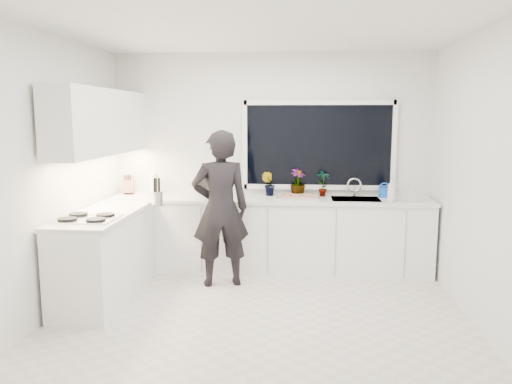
{
  "coord_description": "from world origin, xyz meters",
  "views": [
    {
      "loc": [
        0.36,
        -4.59,
        1.92
      ],
      "look_at": [
        -0.07,
        0.4,
        1.15
      ],
      "focal_mm": 35.0,
      "sensor_mm": 36.0,
      "label": 1
    }
  ],
  "objects": [
    {
      "name": "floor",
      "position": [
        0.0,
        0.0,
        -0.01
      ],
      "size": [
        4.0,
        3.5,
        0.02
      ],
      "primitive_type": "cube",
      "color": "beige",
      "rests_on": "ground"
    },
    {
      "name": "utensil_crock",
      "position": [
        -1.22,
        0.8,
        1.0
      ],
      "size": [
        0.14,
        0.14,
        0.16
      ],
      "primitive_type": "cylinder",
      "rotation": [
        0.0,
        0.0,
        -0.11
      ],
      "color": "silver",
      "rests_on": "countertop_left"
    },
    {
      "name": "upper_cabinets",
      "position": [
        -1.79,
        0.7,
        1.85
      ],
      "size": [
        0.34,
        2.1,
        0.7
      ],
      "primitive_type": "cube",
      "color": "white",
      "rests_on": "wall_left"
    },
    {
      "name": "base_cabinets_back",
      "position": [
        0.0,
        1.45,
        0.44
      ],
      "size": [
        3.92,
        0.58,
        0.88
      ],
      "primitive_type": "cube",
      "color": "white",
      "rests_on": "floor"
    },
    {
      "name": "paper_towel_roll",
      "position": [
        -1.48,
        1.55,
        1.05
      ],
      "size": [
        0.13,
        0.13,
        0.26
      ],
      "primitive_type": "cylinder",
      "rotation": [
        0.0,
        0.0,
        -0.21
      ],
      "color": "white",
      "rests_on": "countertop_back"
    },
    {
      "name": "picture_frame_large",
      "position": [
        -0.82,
        1.69,
        1.06
      ],
      "size": [
        0.21,
        0.09,
        0.28
      ],
      "primitive_type": "cube",
      "rotation": [
        0.0,
        0.0,
        -0.34
      ],
      "color": "black",
      "rests_on": "countertop_back"
    },
    {
      "name": "base_cabinets_left",
      "position": [
        -1.67,
        0.35,
        0.44
      ],
      "size": [
        0.58,
        1.6,
        0.88
      ],
      "primitive_type": "cube",
      "color": "white",
      "rests_on": "floor"
    },
    {
      "name": "watering_can",
      "position": [
        1.41,
        1.61,
        0.98
      ],
      "size": [
        0.16,
        0.16,
        0.13
      ],
      "primitive_type": "cylinder",
      "rotation": [
        0.0,
        0.0,
        0.13
      ],
      "color": "blue",
      "rests_on": "countertop_back"
    },
    {
      "name": "wall_left",
      "position": [
        -2.01,
        0.0,
        1.35
      ],
      "size": [
        0.02,
        3.5,
        2.7
      ],
      "primitive_type": "cube",
      "color": "white",
      "rests_on": "ground"
    },
    {
      "name": "wall_right",
      "position": [
        2.01,
        0.0,
        1.35
      ],
      "size": [
        0.02,
        3.5,
        2.7
      ],
      "primitive_type": "cube",
      "color": "white",
      "rests_on": "ground"
    },
    {
      "name": "wall_back",
      "position": [
        0.0,
        1.76,
        1.35
      ],
      "size": [
        4.0,
        0.02,
        2.7
      ],
      "primitive_type": "cube",
      "color": "white",
      "rests_on": "ground"
    },
    {
      "name": "knife_block",
      "position": [
        -1.82,
        1.59,
        1.03
      ],
      "size": [
        0.15,
        0.13,
        0.22
      ],
      "primitive_type": "cube",
      "rotation": [
        0.0,
        0.0,
        0.23
      ],
      "color": "#986846",
      "rests_on": "countertop_back"
    },
    {
      "name": "person",
      "position": [
        -0.51,
        0.86,
        0.88
      ],
      "size": [
        0.74,
        0.59,
        1.77
      ],
      "primitive_type": "imported",
      "rotation": [
        0.0,
        0.0,
        3.43
      ],
      "color": "black",
      "rests_on": "floor"
    },
    {
      "name": "sink",
      "position": [
        1.05,
        1.45,
        0.87
      ],
      "size": [
        0.58,
        0.42,
        0.14
      ],
      "primitive_type": "cube",
      "color": "silver",
      "rests_on": "countertop_back"
    },
    {
      "name": "pizza_tray",
      "position": [
        0.35,
        1.42,
        0.94
      ],
      "size": [
        0.52,
        0.38,
        0.03
      ],
      "primitive_type": "cube",
      "rotation": [
        0.0,
        0.0,
        -0.0
      ],
      "color": "#BABABF",
      "rests_on": "countertop_back"
    },
    {
      "name": "window",
      "position": [
        0.6,
        1.73,
        1.55
      ],
      "size": [
        1.8,
        0.02,
        1.0
      ],
      "primitive_type": "cube",
      "color": "black",
      "rests_on": "wall_back"
    },
    {
      "name": "herb_plants",
      "position": [
        0.33,
        1.61,
        1.08
      ],
      "size": [
        0.88,
        0.27,
        0.34
      ],
      "color": "#26662D",
      "rests_on": "countertop_back"
    },
    {
      "name": "ceiling",
      "position": [
        0.0,
        0.0,
        2.71
      ],
      "size": [
        4.0,
        3.5,
        0.02
      ],
      "primitive_type": "cube",
      "color": "white",
      "rests_on": "wall_back"
    },
    {
      "name": "picture_frame_small",
      "position": [
        -0.79,
        1.69,
        1.07
      ],
      "size": [
        0.25,
        0.04,
        0.3
      ],
      "primitive_type": "cube",
      "rotation": [
        0.0,
        0.0,
        -0.09
      ],
      "color": "black",
      "rests_on": "countertop_back"
    },
    {
      "name": "stovetop",
      "position": [
        -1.69,
        -0.0,
        0.94
      ],
      "size": [
        0.56,
        0.48,
        0.03
      ],
      "primitive_type": "cube",
      "color": "black",
      "rests_on": "countertop_left"
    },
    {
      "name": "countertop_left",
      "position": [
        -1.67,
        0.35,
        0.9
      ],
      "size": [
        0.62,
        1.6,
        0.04
      ],
      "primitive_type": "cube",
      "color": "silver",
      "rests_on": "base_cabinets_left"
    },
    {
      "name": "pizza",
      "position": [
        0.35,
        1.42,
        0.95
      ],
      "size": [
        0.47,
        0.34,
        0.01
      ],
      "primitive_type": "cube",
      "rotation": [
        0.0,
        0.0,
        -0.0
      ],
      "color": "#AA2616",
      "rests_on": "pizza_tray"
    },
    {
      "name": "soap_bottles",
      "position": [
        1.52,
        1.3,
        1.05
      ],
      "size": [
        0.33,
        0.12,
        0.29
      ],
      "color": "#D8BF66",
      "rests_on": "countertop_back"
    },
    {
      "name": "faucet",
      "position": [
        1.05,
        1.65,
        1.03
      ],
      "size": [
        0.03,
        0.03,
        0.22
      ],
      "primitive_type": "cylinder",
      "color": "silver",
      "rests_on": "countertop_back"
    },
    {
      "name": "countertop_back",
      "position": [
        0.0,
        1.44,
        0.9
      ],
      "size": [
        3.94,
        0.62,
        0.04
      ],
      "primitive_type": "cube",
      "color": "silver",
      "rests_on": "base_cabinets_back"
    }
  ]
}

